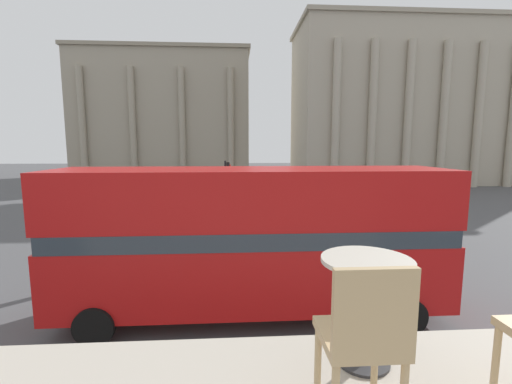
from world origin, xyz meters
TOP-DOWN VIEW (x-y plane):
  - double_decker_bus at (0.57, 6.83)m, footprint 10.69×2.71m
  - cafe_dining_table at (0.94, -0.35)m, footprint 0.60×0.60m
  - cafe_chair_0 at (0.72, -0.89)m, footprint 0.40×0.40m
  - plaza_building_left at (-10.65, 54.20)m, footprint 26.28×14.57m
  - plaza_building_right at (24.76, 43.28)m, footprint 32.91×12.76m
  - traffic_light_near at (-3.00, 11.32)m, footprint 0.42×0.24m
  - traffic_light_mid at (-0.44, 19.61)m, footprint 0.42×0.24m
  - pedestrian_yellow at (9.83, 21.42)m, footprint 0.32×0.32m
  - pedestrian_olive at (1.12, 26.25)m, footprint 0.32×0.32m
  - pedestrian_black at (-0.96, 24.13)m, footprint 0.32×0.32m
  - pedestrian_red at (3.97, 14.42)m, footprint 0.32×0.32m

SIDE VIEW (x-z plane):
  - pedestrian_yellow at x=9.83m, z-range 0.12..1.75m
  - pedestrian_black at x=-0.96m, z-range 0.12..1.77m
  - pedestrian_olive at x=1.12m, z-range 0.12..1.79m
  - pedestrian_red at x=3.97m, z-range 0.13..1.85m
  - traffic_light_near at x=-3.00m, z-range 0.54..3.98m
  - double_decker_bus at x=0.57m, z-range 0.23..4.50m
  - traffic_light_mid at x=-0.44m, z-range 0.60..4.57m
  - cafe_chair_0 at x=0.72m, z-range 3.46..4.37m
  - cafe_dining_table at x=0.94m, z-range 3.57..4.30m
  - plaza_building_left at x=-10.65m, z-range 0.00..19.10m
  - plaza_building_right at x=24.76m, z-range 0.00..20.49m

